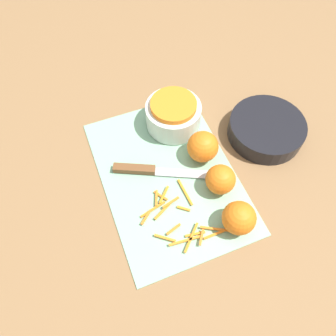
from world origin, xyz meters
TOP-DOWN VIEW (x-y plane):
  - ground_plane at (0.00, 0.00)m, footprint 4.00×4.00m
  - cutting_board at (0.00, 0.00)m, footprint 0.44×0.31m
  - bowl_speckled at (-0.14, 0.07)m, footprint 0.14×0.14m
  - bowl_dark at (-0.02, 0.28)m, footprint 0.19×0.19m
  - knife at (-0.03, -0.04)m, footprint 0.13×0.24m
  - orange_left at (0.17, 0.09)m, footprint 0.07×0.07m
  - orange_right at (0.07, 0.10)m, footprint 0.07×0.07m
  - orange_back at (-0.02, 0.10)m, footprint 0.08×0.08m
  - peel_pile at (0.12, -0.02)m, footprint 0.17×0.18m

SIDE VIEW (x-z plane):
  - ground_plane at x=0.00m, z-range 0.00..0.00m
  - cutting_board at x=0.00m, z-range 0.00..0.01m
  - peel_pile at x=0.12m, z-range 0.01..0.01m
  - knife at x=-0.03m, z-range 0.00..0.02m
  - bowl_dark at x=-0.02m, z-range 0.00..0.05m
  - orange_right at x=0.07m, z-range 0.01..0.07m
  - orange_left at x=0.17m, z-range 0.01..0.08m
  - orange_back at x=-0.02m, z-range 0.01..0.08m
  - bowl_speckled at x=-0.14m, z-range 0.00..0.08m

